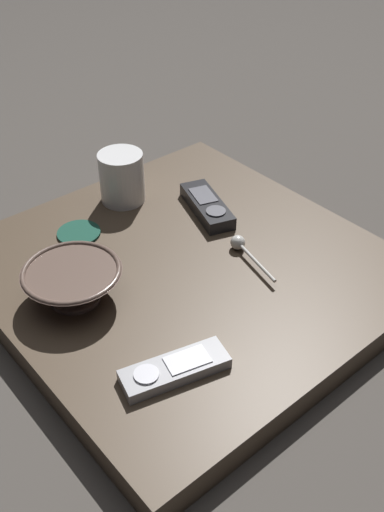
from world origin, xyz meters
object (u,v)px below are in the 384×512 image
(tv_remote_near, at_px, (207,206))
(teaspoon, at_px, (241,246))
(coffee_mug, at_px, (122,177))
(tv_remote_far, at_px, (175,369))
(drink_coaster, at_px, (79,233))
(cereal_bowl, at_px, (73,282))

(tv_remote_near, bearing_deg, teaspoon, -106.37)
(coffee_mug, bearing_deg, tv_remote_far, -116.27)
(coffee_mug, height_order, tv_remote_near, coffee_mug)
(coffee_mug, distance_m, tv_remote_far, 0.47)
(drink_coaster, bearing_deg, tv_remote_near, -22.85)
(teaspoon, distance_m, drink_coaster, 0.30)
(coffee_mug, bearing_deg, drink_coaster, -161.22)
(cereal_bowl, bearing_deg, drink_coaster, 56.67)
(teaspoon, relative_size, tv_remote_near, 0.79)
(tv_remote_near, bearing_deg, drink_coaster, 157.15)
(tv_remote_near, distance_m, tv_remote_far, 0.41)
(tv_remote_near, xyz_separation_m, drink_coaster, (-0.23, 0.10, -0.01))
(cereal_bowl, relative_size, coffee_mug, 1.58)
(teaspoon, bearing_deg, tv_remote_near, 73.63)
(cereal_bowl, relative_size, tv_remote_far, 0.99)
(coffee_mug, height_order, teaspoon, coffee_mug)
(drink_coaster, bearing_deg, coffee_mug, 18.78)
(cereal_bowl, height_order, tv_remote_near, cereal_bowl)
(cereal_bowl, bearing_deg, teaspoon, -16.18)
(tv_remote_far, bearing_deg, cereal_bowl, 95.73)
(tv_remote_near, height_order, tv_remote_far, tv_remote_near)
(tv_remote_near, height_order, drink_coaster, tv_remote_near)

